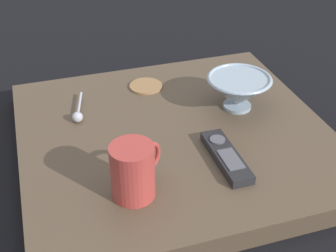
# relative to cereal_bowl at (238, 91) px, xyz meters

# --- Properties ---
(ground_plane) EXTENTS (6.00, 6.00, 0.00)m
(ground_plane) POSITION_rel_cereal_bowl_xyz_m (-0.05, 0.16, -0.09)
(ground_plane) COLOR black
(table) EXTENTS (0.61, 0.64, 0.04)m
(table) POSITION_rel_cereal_bowl_xyz_m (-0.05, 0.16, -0.07)
(table) COLOR #4C3D2D
(table) RESTS_ON ground
(cereal_bowl) EXTENTS (0.14, 0.14, 0.08)m
(cereal_bowl) POSITION_rel_cereal_bowl_xyz_m (0.00, 0.00, 0.00)
(cereal_bowl) COLOR #8C9EAD
(cereal_bowl) RESTS_ON table
(coffee_mug) EXTENTS (0.08, 0.10, 0.10)m
(coffee_mug) POSITION_rel_cereal_bowl_xyz_m (-0.21, 0.29, 0.01)
(coffee_mug) COLOR #A53833
(coffee_mug) RESTS_ON table
(teaspoon) EXTENTS (0.11, 0.04, 0.02)m
(teaspoon) POSITION_rel_cereal_bowl_xyz_m (0.06, 0.35, -0.03)
(teaspoon) COLOR #A3A5B2
(teaspoon) RESTS_ON table
(tv_remote_near) EXTENTS (0.16, 0.05, 0.02)m
(tv_remote_near) POSITION_rel_cereal_bowl_xyz_m (-0.17, 0.10, -0.03)
(tv_remote_near) COLOR black
(tv_remote_near) RESTS_ON table
(drink_coaster) EXTENTS (0.08, 0.08, 0.01)m
(drink_coaster) POSITION_rel_cereal_bowl_xyz_m (0.15, 0.17, -0.04)
(drink_coaster) COLOR olive
(drink_coaster) RESTS_ON table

